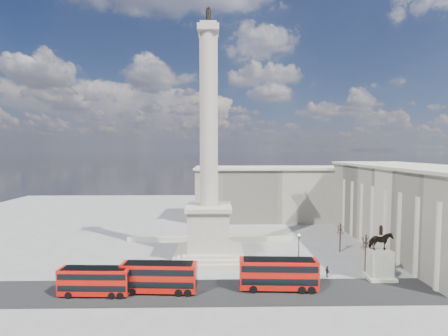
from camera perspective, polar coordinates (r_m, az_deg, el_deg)
name	(u,v)px	position (r m, az deg, el deg)	size (l,w,h in m)	color
ground	(208,267)	(59.23, -3.02, -18.31)	(180.00, 180.00, 0.00)	gray
asphalt_road	(238,292)	(50.13, 2.73, -22.51)	(120.00, 9.00, 0.01)	#242424
nelsons_column	(209,195)	(60.70, -2.89, -5.12)	(14.00, 14.00, 49.85)	#B8AD99
balustrade_wall	(211,239)	(74.16, -2.57, -13.34)	(40.00, 0.60, 1.10)	#BEBA9E
building_east	(412,207)	(78.92, 32.26, -6.31)	(19.00, 46.00, 18.60)	beige
building_northeast	(275,193)	(97.62, 9.68, -4.65)	(51.00, 17.00, 16.60)	beige
red_bus_a	(95,281)	(51.94, -23.29, -19.13)	(10.62, 2.83, 4.27)	red
red_bus_b	(160,277)	(49.94, -12.17, -19.61)	(11.63, 3.25, 4.67)	red
red_bus_c	(279,274)	(50.45, 10.41, -19.18)	(12.24, 3.34, 4.92)	red
victorian_lamp	(299,248)	(59.28, 14.06, -14.50)	(0.55, 0.55, 6.44)	black
equestrian_statue	(380,260)	(59.44, 27.58, -15.27)	(4.52, 3.39, 9.27)	#BEBA9E
bare_tree_near	(366,242)	(59.71, 25.42, -12.55)	(1.69, 1.69, 7.41)	#332319
bare_tree_mid	(340,229)	(70.21, 21.28, -10.69)	(1.70, 1.70, 6.46)	#332319
bare_tree_far	(397,220)	(77.52, 30.09, -8.58)	(2.00, 2.00, 8.16)	#332319
pedestrian_walking	(289,276)	(54.12, 12.36, -19.50)	(0.67, 0.44, 1.84)	black
pedestrian_standing	(373,276)	(58.84, 26.51, -17.98)	(0.79, 0.61, 1.62)	black
pedestrian_crossing	(327,272)	(57.48, 19.06, -18.17)	(1.12, 0.47, 1.92)	black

